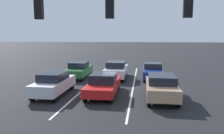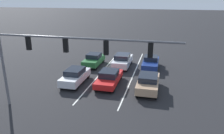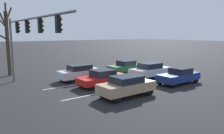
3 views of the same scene
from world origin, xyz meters
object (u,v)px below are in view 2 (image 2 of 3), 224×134
Objects in this scene: car_silver_rightlane_front at (75,76)px; car_darkgreen_rightlane_second at (94,59)px; car_red_midlane_front at (109,78)px; car_navy_leftlane_second at (151,62)px; traffic_signal_gantry at (59,51)px; car_tan_leftlane_front at (148,82)px; car_white_midlane_second at (122,60)px.

car_darkgreen_rightlane_second is (0.07, -6.08, -0.04)m from car_silver_rightlane_front.
car_red_midlane_front is 7.05m from car_navy_leftlane_second.
car_silver_rightlane_front is 9.54m from car_navy_leftlane_second.
car_darkgreen_rightlane_second is 12.20m from traffic_signal_gantry.
traffic_signal_gantry reaches higher than car_red_midlane_front.
car_red_midlane_front is 0.35× the size of traffic_signal_gantry.
car_tan_leftlane_front reaches higher than car_silver_rightlane_front.
traffic_signal_gantry is at bearing 64.90° from car_navy_leftlane_second.
car_navy_leftlane_second is at bearing -175.93° from car_darkgreen_rightlane_second.
car_silver_rightlane_front is 6.77m from traffic_signal_gantry.
car_white_midlane_second is (-3.51, -6.39, 0.02)m from car_silver_rightlane_front.
car_navy_leftlane_second is 7.00m from car_darkgreen_rightlane_second.
traffic_signal_gantry is at bearing 79.43° from car_white_midlane_second.
car_white_midlane_second reaches higher than car_navy_leftlane_second.
car_white_midlane_second is 1.08× the size of car_darkgreen_rightlane_second.
car_red_midlane_front is 1.11× the size of car_darkgreen_rightlane_second.
car_navy_leftlane_second reaches higher than car_red_midlane_front.
car_navy_leftlane_second is at bearing -115.10° from traffic_signal_gantry.
car_white_midlane_second is (-0.17, -5.89, 0.09)m from car_red_midlane_front.
car_silver_rightlane_front is at bearing 90.71° from car_darkgreen_rightlane_second.
car_tan_leftlane_front is at bearing -137.68° from traffic_signal_gantry.
car_navy_leftlane_second is at bearing -176.85° from car_white_midlane_second.
car_silver_rightlane_front is at bearing 61.24° from car_white_midlane_second.
car_white_midlane_second is 1.03× the size of car_navy_leftlane_second.
car_tan_leftlane_front is 8.81m from traffic_signal_gantry.
traffic_signal_gantry is at bearing 103.70° from car_silver_rightlane_front.
car_red_midlane_front is 5.89m from car_white_midlane_second.
car_silver_rightlane_front is 6.08m from car_darkgreen_rightlane_second.
car_darkgreen_rightlane_second is (6.99, 0.50, 0.02)m from car_navy_leftlane_second.
car_navy_leftlane_second is 13.78m from traffic_signal_gantry.
car_white_midlane_second is 0.35× the size of traffic_signal_gantry.
traffic_signal_gantry reaches higher than car_navy_leftlane_second.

